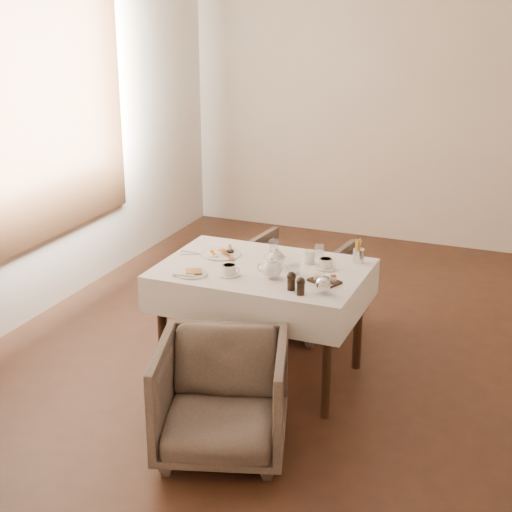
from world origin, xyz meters
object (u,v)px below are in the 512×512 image
object	(u,v)px
armchair_near	(222,398)
armchair_far	(294,284)
breakfast_plate	(222,253)
table	(262,285)
teapot_centre	(276,257)

from	to	relation	value
armchair_near	armchair_far	distance (m)	1.73
armchair_near	armchair_far	bearing A→B (deg)	78.74
armchair_near	breakfast_plate	world-z (taller)	breakfast_plate
armchair_near	breakfast_plate	xyz separation A→B (m)	(-0.46, 1.01, 0.44)
armchair_near	breakfast_plate	bearing A→B (deg)	96.44
table	armchair_far	size ratio (longest dim) A/B	1.78
armchair_near	breakfast_plate	distance (m)	1.19
armchair_near	teapot_centre	xyz separation A→B (m)	(-0.05, 0.94, 0.49)
table	armchair_far	bearing A→B (deg)	95.74
armchair_near	teapot_centre	size ratio (longest dim) A/B	4.75
teapot_centre	armchair_near	bearing A→B (deg)	-96.38
armchair_far	breakfast_plate	world-z (taller)	breakfast_plate
teapot_centre	table	bearing A→B (deg)	-147.02
armchair_far	teapot_centre	bearing A→B (deg)	107.22
table	breakfast_plate	size ratio (longest dim) A/B	4.81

